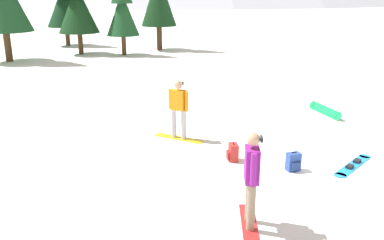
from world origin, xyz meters
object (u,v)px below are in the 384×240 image
Objects in this scene: snowboarder_foreground at (251,178)px; loose_snowboard_far_spare at (353,165)px; pine_tree_broad at (77,0)px; pine_tree_slender at (122,6)px; backpack_blue at (294,162)px; loose_snowboard_near_right at (325,110)px; snowboarder_midground at (178,108)px; backpack_red at (233,153)px.

snowboarder_foreground is 4.08m from loose_snowboard_far_spare.
pine_tree_broad is at bearing 102.22° from loose_snowboard_far_spare.
snowboarder_foreground is 0.32× the size of pine_tree_slender.
pine_tree_slender reaches higher than backpack_blue.
backpack_blue is 21.19m from pine_tree_broad.
pine_tree_broad is (-3.01, 20.72, 3.22)m from backpack_blue.
loose_snowboard_far_spare is 21.74m from pine_tree_broad.
loose_snowboard_near_right is 0.29× the size of pine_tree_broad.
loose_snowboard_far_spare is 0.30× the size of pine_tree_slender.
snowboarder_midground reaches higher than loose_snowboard_near_right.
loose_snowboard_near_right is (5.71, 5.55, -0.82)m from snowboarder_foreground.
snowboarder_midground is at bearing -172.92° from loose_snowboard_near_right.
snowboarder_midground is at bearing 136.31° from loose_snowboard_far_spare.
loose_snowboard_far_spare is (3.43, -3.28, -0.89)m from snowboarder_midground.
snowboarder_foreground is 21.40m from pine_tree_slender.
backpack_blue reaches higher than loose_snowboard_near_right.
loose_snowboard_near_right is at bearing 45.72° from backpack_blue.
loose_snowboard_near_right is 4.48m from loose_snowboard_far_spare.
pine_tree_broad reaches higher than loose_snowboard_near_right.
backpack_red is at bearing -84.48° from pine_tree_broad.
loose_snowboard_near_right is at bearing 62.39° from loose_snowboard_far_spare.
backpack_blue is at bearing -81.75° from pine_tree_broad.
loose_snowboard_near_right is (5.51, 0.68, -0.77)m from snowboarder_midground.
pine_tree_broad is (-1.90, 19.69, 3.22)m from backpack_red.
snowboarder_midground is 3.64× the size of backpack_red.
snowboarder_foreground is 22.73m from pine_tree_broad.
backpack_blue reaches higher than loose_snowboard_far_spare.
snowboarder_midground is 2.25m from backpack_red.
loose_snowboard_far_spare is at bearing -84.37° from pine_tree_slender.
snowboarder_foreground reaches higher than backpack_red.
snowboarder_foreground reaches higher than backpack_blue.
backpack_red is at bearing -92.20° from pine_tree_slender.
snowboarder_midground is 0.96× the size of loose_snowboard_near_right.
snowboarder_foreground is 3.82× the size of backpack_red.
loose_snowboard_near_right is 1.04× the size of loose_snowboard_far_spare.
backpack_red is (0.99, 2.88, -0.75)m from snowboarder_foreground.
backpack_blue is 1.51m from backpack_red.
pine_tree_slender reaches higher than snowboarder_midground.
backpack_blue is (1.90, -3.02, -0.69)m from snowboarder_midground.
snowboarder_foreground is 0.29× the size of pine_tree_broad.
pine_tree_broad reaches higher than backpack_red.
loose_snowboard_near_right is at bearing 7.08° from snowboarder_midground.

